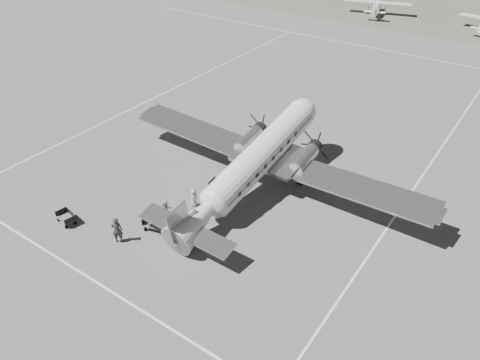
# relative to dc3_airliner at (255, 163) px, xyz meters

# --- Properties ---
(ground) EXTENTS (260.00, 260.00, 0.00)m
(ground) POSITION_rel_dc3_airliner_xyz_m (-1.47, -0.07, -2.65)
(ground) COLOR slate
(ground) RESTS_ON ground
(taxi_line_near) EXTENTS (60.00, 0.15, 0.01)m
(taxi_line_near) POSITION_rel_dc3_airliner_xyz_m (-1.47, -14.07, -2.64)
(taxi_line_near) COLOR white
(taxi_line_near) RESTS_ON ground
(taxi_line_right) EXTENTS (0.15, 80.00, 0.01)m
(taxi_line_right) POSITION_rel_dc3_airliner_xyz_m (10.53, -0.07, -2.64)
(taxi_line_right) COLOR white
(taxi_line_right) RESTS_ON ground
(taxi_line_left) EXTENTS (0.15, 60.00, 0.01)m
(taxi_line_left) POSITION_rel_dc3_airliner_xyz_m (-19.47, 9.93, -2.64)
(taxi_line_left) COLOR white
(taxi_line_left) RESTS_ON ground
(taxi_line_horizon) EXTENTS (90.00, 0.15, 0.01)m
(taxi_line_horizon) POSITION_rel_dc3_airliner_xyz_m (-1.47, 39.93, -2.64)
(taxi_line_horizon) COLOR white
(taxi_line_horizon) RESTS_ON ground
(dc3_airliner) EXTENTS (28.09, 19.69, 5.30)m
(dc3_airliner) POSITION_rel_dc3_airliner_xyz_m (0.00, 0.00, 0.00)
(dc3_airliner) COLOR #B6B6B8
(dc3_airliner) RESTS_ON ground
(light_plane_left) EXTENTS (13.88, 12.36, 2.43)m
(light_plane_left) POSITION_rel_dc3_airliner_xyz_m (-12.16, 57.68, -1.43)
(light_plane_left) COLOR silver
(light_plane_left) RESTS_ON ground
(baggage_cart_near) EXTENTS (2.07, 1.69, 1.02)m
(baggage_cart_near) POSITION_rel_dc3_airliner_xyz_m (-3.18, -8.03, -2.14)
(baggage_cart_near) COLOR slate
(baggage_cart_near) RESTS_ON ground
(baggage_cart_far) EXTENTS (1.70, 1.35, 0.86)m
(baggage_cart_far) POSITION_rel_dc3_airliner_xyz_m (-9.14, -11.26, -2.22)
(baggage_cart_far) COLOR slate
(baggage_cart_far) RESTS_ON ground
(ground_crew) EXTENTS (0.90, 0.86, 2.07)m
(ground_crew) POSITION_rel_dc3_airliner_xyz_m (-4.43, -10.51, -1.62)
(ground_crew) COLOR #2D2D2D
(ground_crew) RESTS_ON ground
(ramp_agent) EXTENTS (0.91, 1.07, 1.92)m
(ramp_agent) POSITION_rel_dc3_airliner_xyz_m (-3.15, -6.85, -1.69)
(ramp_agent) COLOR beige
(ramp_agent) RESTS_ON ground
(passenger) EXTENTS (0.53, 0.77, 1.50)m
(passenger) POSITION_rel_dc3_airliner_xyz_m (-2.74, -4.28, -1.90)
(passenger) COLOR #BCBCBA
(passenger) RESTS_ON ground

